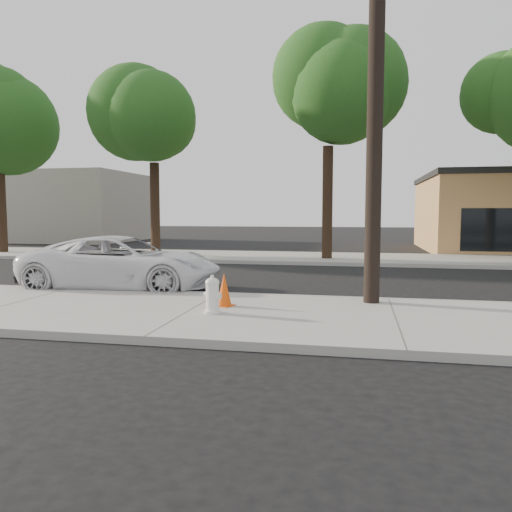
# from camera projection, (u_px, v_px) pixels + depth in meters

# --- Properties ---
(ground) EXTENTS (120.00, 120.00, 0.00)m
(ground) POSITION_uv_depth(u_px,v_px,m) (240.00, 286.00, 14.25)
(ground) COLOR black
(ground) RESTS_ON ground
(near_sidewalk) EXTENTS (90.00, 4.40, 0.15)m
(near_sidewalk) POSITION_uv_depth(u_px,v_px,m) (190.00, 313.00, 10.04)
(near_sidewalk) COLOR gray
(near_sidewalk) RESTS_ON ground
(far_sidewalk) EXTENTS (90.00, 5.00, 0.15)m
(far_sidewalk) POSITION_uv_depth(u_px,v_px,m) (283.00, 257.00, 22.54)
(far_sidewalk) COLOR gray
(far_sidewalk) RESTS_ON ground
(curb_near) EXTENTS (90.00, 0.12, 0.16)m
(curb_near) POSITION_uv_depth(u_px,v_px,m) (220.00, 296.00, 12.19)
(curb_near) COLOR #9E9B93
(curb_near) RESTS_ON ground
(building_far) EXTENTS (14.00, 8.00, 5.00)m
(building_far) POSITION_uv_depth(u_px,v_px,m) (43.00, 207.00, 37.53)
(building_far) COLOR gray
(building_far) RESTS_ON ground
(utility_pole) EXTENTS (1.40, 0.34, 9.00)m
(utility_pole) POSITION_uv_depth(u_px,v_px,m) (376.00, 89.00, 10.48)
(utility_pole) COLOR black
(utility_pole) RESTS_ON near_sidewalk
(tree_b) EXTENTS (4.34, 4.20, 8.45)m
(tree_b) POSITION_uv_depth(u_px,v_px,m) (156.00, 124.00, 22.73)
(tree_b) COLOR black
(tree_b) RESTS_ON far_sidewalk
(tree_c) EXTENTS (4.96, 4.80, 9.55)m
(tree_c) POSITION_uv_depth(u_px,v_px,m) (334.00, 96.00, 20.66)
(tree_c) COLOR black
(tree_c) RESTS_ON far_sidewalk
(police_cruiser) EXTENTS (5.44, 2.77, 1.47)m
(police_cruiser) POSITION_uv_depth(u_px,v_px,m) (123.00, 263.00, 13.58)
(police_cruiser) COLOR white
(police_cruiser) RESTS_ON ground
(fire_hydrant) EXTENTS (0.38, 0.34, 0.70)m
(fire_hydrant) POSITION_uv_depth(u_px,v_px,m) (212.00, 296.00, 9.67)
(fire_hydrant) COLOR silver
(fire_hydrant) RESTS_ON near_sidewalk
(traffic_cone) EXTENTS (0.46, 0.46, 0.69)m
(traffic_cone) POSITION_uv_depth(u_px,v_px,m) (224.00, 290.00, 10.44)
(traffic_cone) COLOR #E24C0B
(traffic_cone) RESTS_ON near_sidewalk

